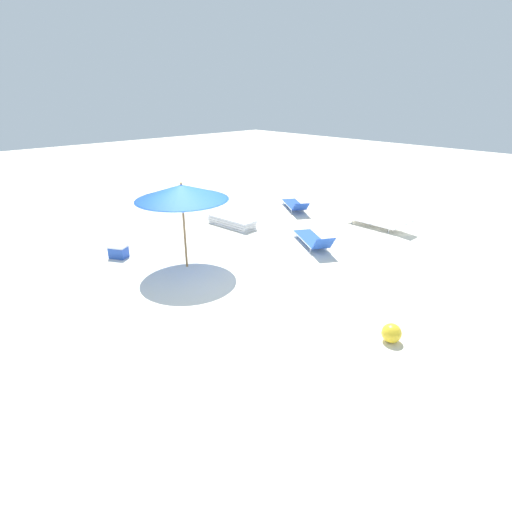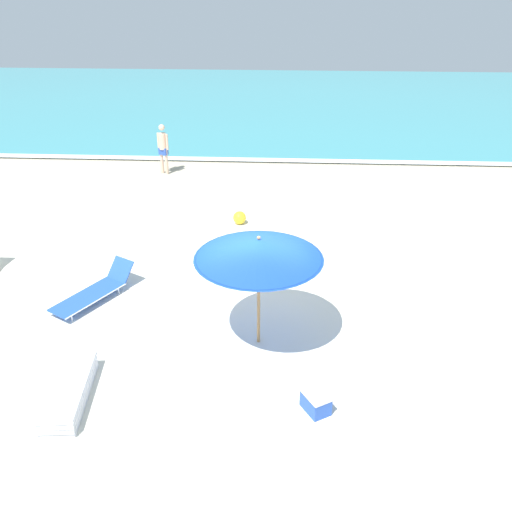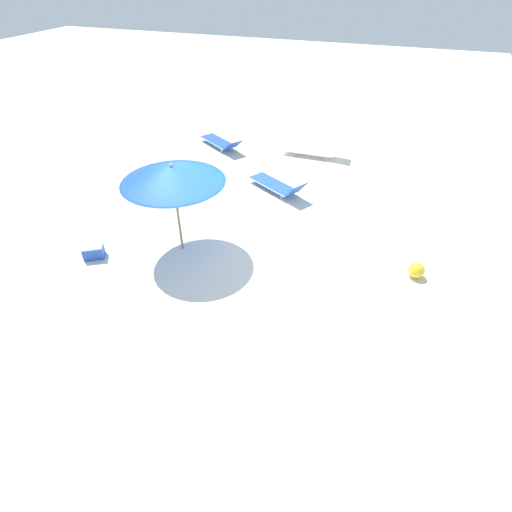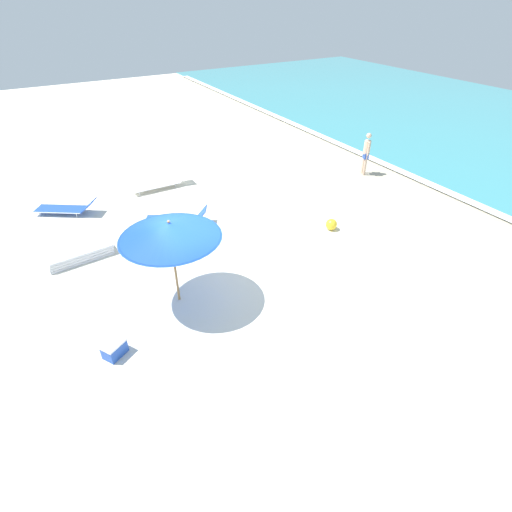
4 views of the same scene
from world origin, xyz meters
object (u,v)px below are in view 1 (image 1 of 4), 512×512
Objects in this scene: beach_umbrella at (182,192)px; cooler_box at (118,251)px; beach_ball at (392,333)px; sun_lounger_beside_umbrella at (313,240)px; sun_lounger_under_umbrella at (295,205)px; sun_lounger_near_water_left at (380,223)px; lounger_stack at (232,222)px.

cooler_box is at bearing -60.79° from beach_umbrella.
sun_lounger_beside_umbrella is at bearing -124.21° from beach_ball.
beach_ball is (5.60, 7.40, -0.02)m from sun_lounger_under_umbrella.
sun_lounger_beside_umbrella reaches higher than sun_lounger_under_umbrella.
sun_lounger_under_umbrella is at bearing -164.96° from beach_umbrella.
beach_umbrella reaches higher than sun_lounger_near_water_left.
beach_umbrella is 1.04× the size of sun_lounger_near_water_left.
sun_lounger_under_umbrella reaches higher than sun_lounger_near_water_left.
sun_lounger_beside_umbrella reaches higher than beach_ball.
sun_lounger_near_water_left is (-3.63, 3.75, 0.04)m from lounger_stack.
sun_lounger_beside_umbrella is 3.46× the size of cooler_box.
sun_lounger_beside_umbrella reaches higher than sun_lounger_near_water_left.
sun_lounger_beside_umbrella is 0.91× the size of sun_lounger_near_water_left.
lounger_stack is 7.90m from beach_ball.
sun_lounger_beside_umbrella reaches higher than cooler_box.
sun_lounger_beside_umbrella is 5.17m from beach_ball.
sun_lounger_near_water_left is at bearing 128.66° from lounger_stack.
sun_lounger_near_water_left reaches higher than cooler_box.
sun_lounger_near_water_left reaches higher than beach_ball.
sun_lounger_under_umbrella is (-3.24, 0.13, 0.05)m from lounger_stack.
sun_lounger_under_umbrella is at bearing 57.66° from cooler_box.
cooler_box is (1.06, -1.90, -1.89)m from beach_umbrella.
lounger_stack is at bearing -50.14° from sun_lounger_beside_umbrella.
sun_lounger_beside_umbrella is (2.69, 3.13, 0.01)m from sun_lounger_under_umbrella.
cooler_box reaches higher than lounger_stack.
beach_umbrella is at bearing 9.74° from sun_lounger_beside_umbrella.
beach_ball reaches higher than cooler_box.
beach_ball is 7.81m from cooler_box.
cooler_box is (4.80, -3.30, -0.03)m from sun_lounger_beside_umbrella.
lounger_stack is 5.07× the size of beach_ball.
beach_ball is at bearing 98.31° from beach_umbrella.
sun_lounger_under_umbrella is at bearing -127.08° from beach_ball.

